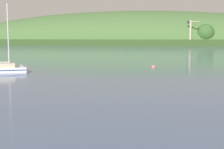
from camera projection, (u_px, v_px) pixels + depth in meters
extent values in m
cube|color=#314A21|center=(196.00, 42.00, 240.61)|extent=(418.47, 75.51, 4.38)
ellipsoid|color=#476B38|center=(130.00, 44.00, 277.78)|extent=(334.79, 97.03, 56.99)
sphere|color=#38602D|center=(205.00, 33.00, 226.21)|extent=(12.96, 12.96, 12.96)
cube|color=#4C4C51|center=(190.00, 44.00, 222.54)|extent=(4.81, 4.81, 2.00)
cylinder|color=#BCB293|center=(190.00, 32.00, 221.54)|extent=(1.56, 1.56, 15.60)
cylinder|color=#BCB293|center=(194.00, 22.00, 217.63)|extent=(6.08, 7.55, 0.86)
cube|color=#333338|center=(189.00, 22.00, 222.22)|extent=(2.60, 2.45, 1.87)
cube|color=white|center=(4.00, 72.00, 50.76)|extent=(7.36, 5.70, 1.42)
cone|color=white|center=(26.00, 71.00, 51.79)|extent=(2.77, 3.11, 2.60)
cube|color=navy|center=(4.00, 70.00, 50.72)|extent=(7.38, 5.73, 0.15)
cube|color=#BCB299|center=(5.00, 65.00, 50.69)|extent=(3.61, 3.11, 0.71)
cylinder|color=silver|center=(8.00, 36.00, 50.36)|extent=(0.19, 0.19, 10.08)
sphere|color=#E06675|center=(153.00, 67.00, 60.17)|extent=(0.77, 0.77, 0.77)
cylinder|color=black|center=(153.00, 65.00, 60.13)|extent=(0.04, 0.04, 0.08)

